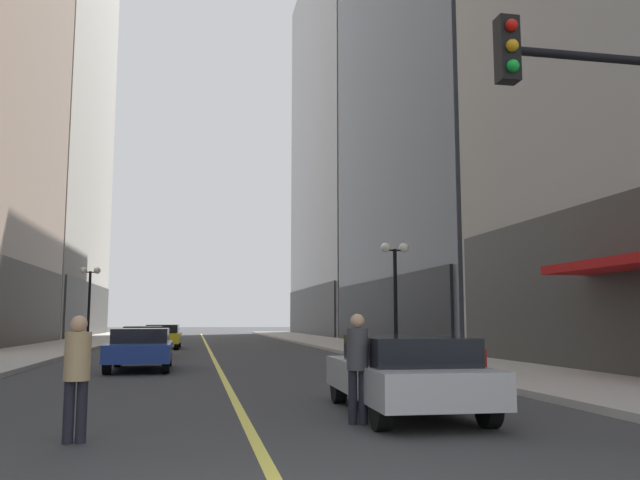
% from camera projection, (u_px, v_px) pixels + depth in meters
% --- Properties ---
extents(ground_plane, '(200.00, 200.00, 0.00)m').
position_uv_depth(ground_plane, '(208.00, 347.00, 38.21)').
color(ground_plane, '#38383A').
extents(sidewalk_left, '(4.50, 78.00, 0.15)m').
position_uv_depth(sidewalk_left, '(60.00, 347.00, 36.67)').
color(sidewalk_left, '#ADA8A0').
rests_on(sidewalk_left, ground).
extents(sidewalk_right, '(4.50, 78.00, 0.15)m').
position_uv_depth(sidewalk_right, '(344.00, 345.00, 39.77)').
color(sidewalk_right, '#ADA8A0').
rests_on(sidewalk_right, ground).
extents(lane_centre_stripe, '(0.16, 70.00, 0.01)m').
position_uv_depth(lane_centre_stripe, '(208.00, 347.00, 38.21)').
color(lane_centre_stripe, '#E5D64C').
rests_on(lane_centre_stripe, ground).
extents(building_right_mid, '(13.74, 24.00, 34.02)m').
position_uv_depth(building_right_mid, '(477.00, 86.00, 43.03)').
color(building_right_mid, '#4C515B').
rests_on(building_right_mid, ground).
extents(building_right_far, '(13.05, 26.00, 39.81)m').
position_uv_depth(building_right_far, '(370.00, 145.00, 68.17)').
color(building_right_far, gray).
rests_on(building_right_far, ground).
extents(car_silver, '(2.03, 4.68, 1.32)m').
position_uv_depth(car_silver, '(405.00, 372.00, 11.15)').
color(car_silver, '#B7B7BC').
rests_on(car_silver, ground).
extents(car_blue, '(1.99, 4.46, 1.32)m').
position_uv_depth(car_blue, '(141.00, 347.00, 20.94)').
color(car_blue, navy).
rests_on(car_blue, ground).
extents(car_grey, '(1.95, 4.21, 1.32)m').
position_uv_depth(car_grey, '(143.00, 340.00, 27.85)').
color(car_grey, slate).
rests_on(car_grey, ground).
extents(car_yellow, '(1.98, 4.18, 1.32)m').
position_uv_depth(car_yellow, '(163.00, 336.00, 35.96)').
color(car_yellow, yellow).
rests_on(car_yellow, ground).
extents(pedestrian_with_orange_bag, '(0.41, 0.41, 1.70)m').
position_uv_depth(pedestrian_with_orange_bag, '(358.00, 359.00, 10.16)').
color(pedestrian_with_orange_bag, black).
rests_on(pedestrian_with_orange_bag, ground).
extents(pedestrian_in_tan_trench, '(0.36, 0.36, 1.67)m').
position_uv_depth(pedestrian_in_tan_trench, '(77.00, 368.00, 8.61)').
color(pedestrian_in_tan_trench, black).
rests_on(pedestrian_in_tan_trench, ground).
extents(street_lamp_left_far, '(1.06, 0.36, 4.43)m').
position_uv_depth(street_lamp_left_far, '(90.00, 289.00, 35.02)').
color(street_lamp_left_far, black).
rests_on(street_lamp_left_far, ground).
extents(street_lamp_right_mid, '(1.06, 0.36, 4.43)m').
position_uv_depth(street_lamp_right_mid, '(395.00, 274.00, 23.89)').
color(street_lamp_right_mid, black).
rests_on(street_lamp_right_mid, ground).
extents(fire_hydrant_right, '(0.28, 0.28, 0.80)m').
position_uv_depth(fire_hydrant_right, '(482.00, 364.00, 17.69)').
color(fire_hydrant_right, red).
rests_on(fire_hydrant_right, ground).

